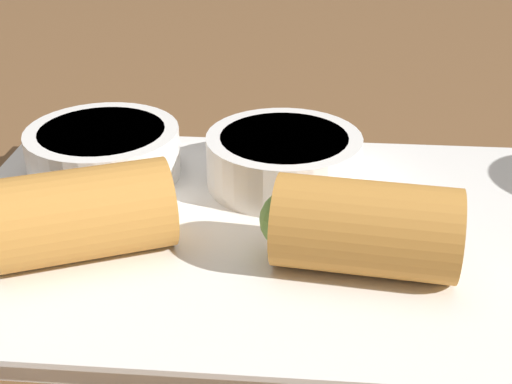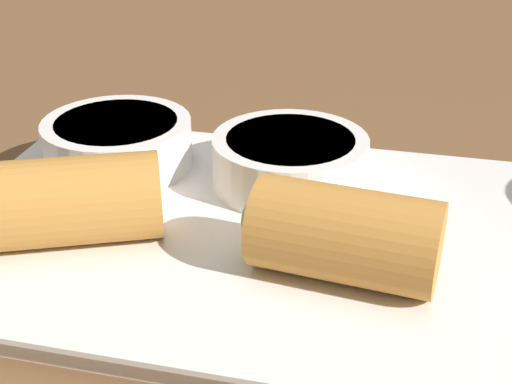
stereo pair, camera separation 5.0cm
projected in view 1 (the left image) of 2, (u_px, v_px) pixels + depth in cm
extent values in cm
cube|color=brown|center=(300.00, 266.00, 39.69)|extent=(180.00, 140.00, 2.00)
cube|color=white|center=(256.00, 235.00, 39.56)|extent=(32.85, 22.40, 1.20)
cube|color=white|center=(256.00, 224.00, 39.20)|extent=(34.17, 23.29, 0.30)
cylinder|color=#C68438|center=(76.00, 214.00, 35.27)|extent=(9.85, 7.65, 4.59)
cylinder|color=#C68438|center=(359.00, 227.00, 34.11)|extent=(9.22, 5.56, 4.59)
sphere|color=#6B9E47|center=(283.00, 220.00, 34.76)|extent=(2.99, 2.99, 2.99)
cylinder|color=white|center=(278.00, 159.00, 42.66)|extent=(9.29, 9.29, 3.00)
cylinder|color=maroon|center=(278.00, 140.00, 42.08)|extent=(7.61, 7.61, 0.54)
cylinder|color=white|center=(98.00, 152.00, 43.54)|extent=(9.29, 9.29, 3.00)
cylinder|color=#DBBC89|center=(96.00, 134.00, 42.96)|extent=(7.61, 7.61, 0.54)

